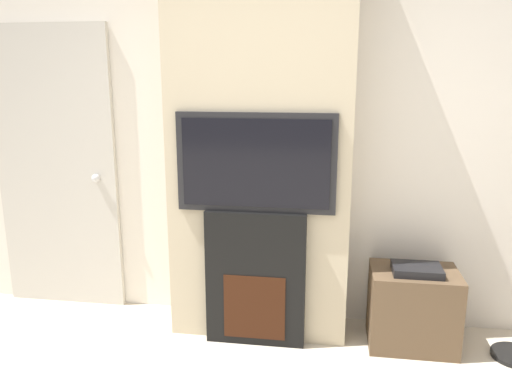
% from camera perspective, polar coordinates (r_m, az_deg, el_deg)
% --- Properties ---
extents(wall_back, '(6.00, 0.06, 2.70)m').
position_cam_1_polar(wall_back, '(3.43, 1.06, 7.17)').
color(wall_back, silver).
rests_on(wall_back, ground_plane).
extents(chimney_breast, '(1.16, 0.39, 2.70)m').
position_cam_1_polar(chimney_breast, '(3.21, 0.53, 6.73)').
color(chimney_breast, '#BCAD8E').
rests_on(chimney_breast, ground_plane).
extents(fireplace, '(0.64, 0.15, 0.89)m').
position_cam_1_polar(fireplace, '(3.26, -0.00, -9.79)').
color(fireplace, black).
rests_on(fireplace, ground_plane).
extents(television, '(0.98, 0.07, 0.61)m').
position_cam_1_polar(television, '(3.04, -0.01, 3.36)').
color(television, black).
rests_on(television, fireplace).
extents(media_stand, '(0.54, 0.39, 0.56)m').
position_cam_1_polar(media_stand, '(3.44, 17.47, -12.40)').
color(media_stand, brown).
rests_on(media_stand, ground_plane).
extents(entry_door, '(0.92, 0.09, 2.06)m').
position_cam_1_polar(entry_door, '(3.93, -21.81, 2.31)').
color(entry_door, '#BCB7AD').
rests_on(entry_door, ground_plane).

